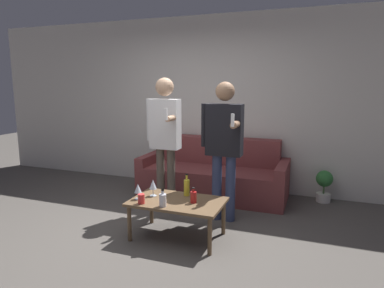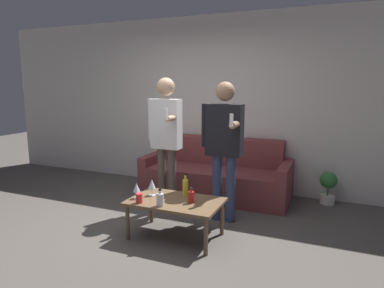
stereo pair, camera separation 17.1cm
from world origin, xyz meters
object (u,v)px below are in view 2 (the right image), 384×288
object	(u,v)px
coffee_table	(175,204)
person_standing_right	(224,141)
couch	(217,175)
bottle_orange	(191,197)
person_standing_left	(166,132)

from	to	relation	value
coffee_table	person_standing_right	size ratio (longest dim) A/B	0.59
couch	coffee_table	distance (m)	1.55
bottle_orange	coffee_table	bearing A→B (deg)	178.05
person_standing_right	bottle_orange	bearing A→B (deg)	-102.23
coffee_table	bottle_orange	bearing A→B (deg)	-1.95
couch	person_standing_left	bearing A→B (deg)	-114.51
person_standing_left	person_standing_right	xyz separation A→B (m)	(0.78, -0.03, -0.05)
person_standing_left	person_standing_right	distance (m)	0.79
bottle_orange	person_standing_right	xyz separation A→B (m)	(0.14, 0.66, 0.51)
couch	coffee_table	xyz separation A→B (m)	(0.06, -1.55, 0.07)
coffee_table	person_standing_left	distance (m)	1.06
couch	coffee_table	world-z (taller)	couch
coffee_table	person_standing_right	xyz separation A→B (m)	(0.33, 0.65, 0.62)
couch	person_standing_right	size ratio (longest dim) A/B	1.28
bottle_orange	person_standing_right	distance (m)	0.84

